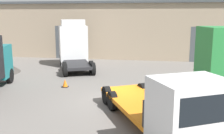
% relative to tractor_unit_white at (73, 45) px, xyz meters
% --- Properties ---
extents(ground_plane, '(60.00, 60.00, 0.00)m').
position_rel_tractor_unit_white_xyz_m(ground_plane, '(5.38, -9.68, -2.05)').
color(ground_plane, slate).
extents(warehouse_building, '(33.43, 8.03, 6.24)m').
position_rel_tractor_unit_white_xyz_m(warehouse_building, '(5.38, 8.08, 1.08)').
color(warehouse_building, tan).
rests_on(warehouse_building, ground_plane).
extents(tractor_unit_white, '(4.81, 6.83, 4.34)m').
position_rel_tractor_unit_white_xyz_m(tractor_unit_white, '(0.00, 0.00, 0.00)').
color(tractor_unit_white, silver).
rests_on(tractor_unit_white, ground_plane).
extents(flatbed_truck_white, '(5.62, 7.79, 2.68)m').
position_rel_tractor_unit_white_xyz_m(flatbed_truck_white, '(8.25, -13.92, -0.76)').
color(flatbed_truck_white, silver).
rests_on(flatbed_truck_white, ground_plane).
extents(traffic_cone, '(0.40, 0.40, 0.55)m').
position_rel_tractor_unit_white_xyz_m(traffic_cone, '(1.69, -7.22, -1.79)').
color(traffic_cone, black).
rests_on(traffic_cone, ground_plane).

